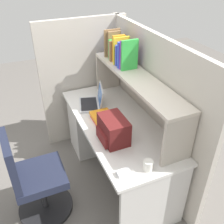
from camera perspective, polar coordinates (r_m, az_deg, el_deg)
ground_plane at (r=3.01m, az=0.90°, el=-13.52°), size 8.00×8.00×0.00m
desk at (r=3.01m, az=-2.06°, el=-3.24°), size 1.60×0.70×0.73m
cubicle_partition_rear at (r=2.66m, az=8.53°, el=0.63°), size 1.84×0.05×1.55m
cubicle_partition_left at (r=3.18m, az=-6.11°, el=6.49°), size 0.05×1.06×1.55m
overhead_hutch at (r=2.43m, az=5.45°, el=5.87°), size 1.44×0.28×0.45m
reference_books_on_shelf at (r=2.65m, az=1.79°, el=13.59°), size 0.47×0.19×0.29m
laptop at (r=2.77m, az=-4.12°, el=2.43°), size 0.37×0.32×0.22m
backpack at (r=2.23m, az=0.22°, el=-3.98°), size 0.30×0.23×0.23m
computer_mouse at (r=1.99m, az=2.56°, el=-13.33°), size 0.06×0.10×0.03m
paper_cup at (r=2.02m, az=8.05°, el=-11.68°), size 0.08×0.08×0.09m
desk_book_stack at (r=2.54m, az=-2.08°, el=-1.25°), size 0.25×0.20×0.05m
office_chair at (r=2.49m, az=-16.89°, el=-14.76°), size 0.52×0.52×0.93m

